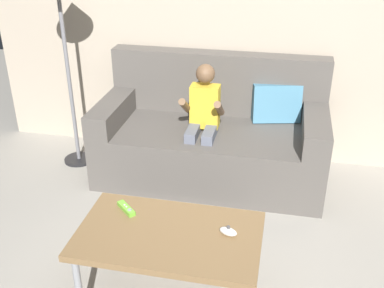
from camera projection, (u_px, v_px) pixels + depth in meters
The scene contains 6 objects.
wall_back at pixel (255, 2), 3.40m from camera, with size 4.25×0.05×2.50m, color #B2A38E.
couch at pixel (213, 137), 3.53m from camera, with size 1.68×0.80×0.89m.
person_seated_on_couch at pixel (203, 120), 3.29m from camera, with size 0.29×0.36×0.91m.
coffee_table at pixel (169, 239), 2.29m from camera, with size 0.91×0.54×0.45m.
game_remote_lime_near_edge at pixel (126, 208), 2.43m from camera, with size 0.13×0.12×0.03m.
nunchuk_white at pixel (228, 231), 2.25m from camera, with size 0.10×0.07×0.05m.
Camera 1 is at (0.27, -1.74, 1.88)m, focal length 43.30 mm.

